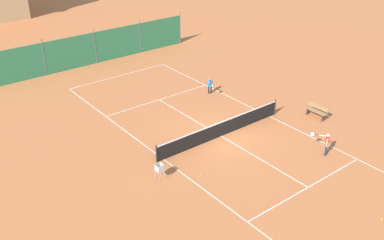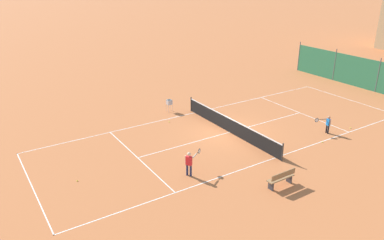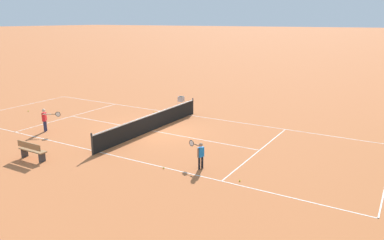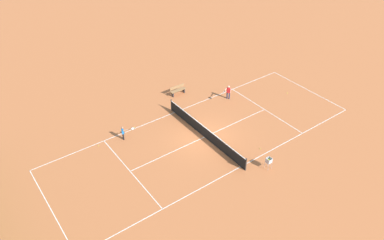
% 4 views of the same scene
% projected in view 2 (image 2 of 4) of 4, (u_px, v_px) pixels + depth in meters
% --- Properties ---
extents(ground_plane, '(600.00, 600.00, 0.00)m').
position_uv_depth(ground_plane, '(230.00, 132.00, 23.77)').
color(ground_plane, '#BC6638').
extents(court_line_markings, '(8.25, 23.85, 0.01)m').
position_uv_depth(court_line_markings, '(230.00, 132.00, 23.76)').
color(court_line_markings, white).
rests_on(court_line_markings, ground).
extents(tennis_net, '(9.18, 0.08, 1.06)m').
position_uv_depth(tennis_net, '(230.00, 125.00, 23.58)').
color(tennis_net, '#2D2D2D').
rests_on(tennis_net, ground).
extents(windscreen_fence_far, '(17.28, 0.08, 2.90)m').
position_uv_depth(windscreen_fence_far, '(378.00, 77.00, 31.03)').
color(windscreen_fence_far, '#2D754C').
rests_on(windscreen_fence_far, ground).
extents(player_near_baseline, '(0.61, 0.92, 1.15)m').
position_uv_depth(player_near_baseline, '(327.00, 123.00, 23.38)').
color(player_near_baseline, black).
rests_on(player_near_baseline, ground).
extents(player_near_service, '(0.56, 1.08, 1.30)m').
position_uv_depth(player_near_service, '(189.00, 162.00, 18.55)').
color(player_near_service, '#23284C').
rests_on(player_near_service, ground).
extents(tennis_ball_alley_left, '(0.07, 0.07, 0.07)m').
position_uv_depth(tennis_ball_alley_left, '(77.00, 181.00, 18.28)').
color(tennis_ball_alley_left, '#CCE033').
rests_on(tennis_ball_alley_left, ground).
extents(tennis_ball_mid_court, '(0.07, 0.07, 0.07)m').
position_uv_depth(tennis_ball_mid_court, '(350.00, 128.00, 24.33)').
color(tennis_ball_mid_court, '#CCE033').
rests_on(tennis_ball_mid_court, ground).
extents(tennis_ball_near_corner, '(0.07, 0.07, 0.07)m').
position_uv_depth(tennis_ball_near_corner, '(169.00, 122.00, 25.29)').
color(tennis_ball_near_corner, '#CCE033').
rests_on(tennis_ball_near_corner, ground).
extents(tennis_ball_far_corner, '(0.07, 0.07, 0.07)m').
position_uv_depth(tennis_ball_far_corner, '(322.00, 142.00, 22.35)').
color(tennis_ball_far_corner, '#CCE033').
rests_on(tennis_ball_far_corner, ground).
extents(ball_hopper, '(0.36, 0.36, 0.89)m').
position_uv_depth(ball_hopper, '(169.00, 103.00, 26.95)').
color(ball_hopper, '#B7B7BC').
rests_on(ball_hopper, ground).
extents(courtside_bench, '(0.36, 1.50, 0.84)m').
position_uv_depth(courtside_bench, '(281.00, 178.00, 17.71)').
color(courtside_bench, olive).
rests_on(courtside_bench, ground).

